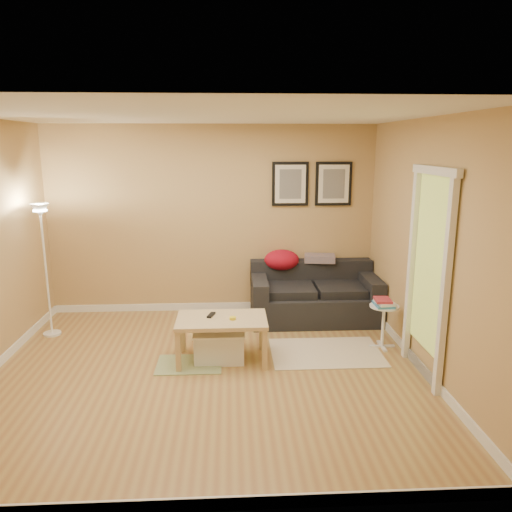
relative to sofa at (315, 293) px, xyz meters
name	(u,v)px	position (x,y,z in m)	size (l,w,h in m)	color
floor	(208,372)	(-1.38, -1.53, -0.38)	(4.50, 4.50, 0.00)	#A48446
ceiling	(202,115)	(-1.38, -1.53, 2.23)	(4.50, 4.50, 0.00)	white
wall_back	(212,220)	(-1.38, 0.47, 0.92)	(4.50, 4.50, 0.00)	tan
wall_front	(189,324)	(-1.38, -3.53, 0.92)	(4.50, 4.50, 0.00)	tan
wall_right	(428,249)	(0.87, -1.53, 0.92)	(4.00, 4.00, 0.00)	tan
baseboard_back	(214,306)	(-1.38, 0.46, -0.33)	(4.50, 0.02, 0.10)	white
baseboard_front	(195,504)	(-1.38, -3.52, -0.33)	(4.50, 0.02, 0.10)	white
baseboard_right	(418,363)	(0.86, -1.53, -0.33)	(0.02, 4.00, 0.10)	white
sofa	(315,293)	(0.00, 0.00, 0.00)	(1.70, 0.90, 0.75)	black
red_throw	(282,260)	(-0.42, 0.28, 0.40)	(0.48, 0.36, 0.28)	#A60F30
plaid_throw	(320,258)	(0.11, 0.31, 0.41)	(0.42, 0.26, 0.10)	#A67561
framed_print_left	(290,184)	(-0.30, 0.45, 1.43)	(0.50, 0.04, 0.60)	black
framed_print_right	(333,184)	(0.30, 0.45, 1.43)	(0.50, 0.04, 0.60)	black
area_rug	(326,353)	(-0.05, -1.12, -0.37)	(1.25, 0.85, 0.01)	beige
green_runner	(189,364)	(-1.59, -1.34, -0.37)	(0.70, 0.50, 0.01)	#668C4C
coffee_table	(222,339)	(-1.23, -1.24, -0.13)	(0.98, 0.60, 0.49)	tan
remote_control	(211,315)	(-1.35, -1.16, 0.12)	(0.05, 0.16, 0.02)	black
tape_roll	(233,318)	(-1.11, -1.29, 0.13)	(0.07, 0.07, 0.03)	yellow
storage_bin	(219,345)	(-1.27, -1.22, -0.20)	(0.56, 0.41, 0.34)	white
side_table	(383,326)	(0.64, -0.98, -0.12)	(0.34, 0.34, 0.52)	white
book_stack	(384,302)	(0.63, -0.99, 0.18)	(0.20, 0.27, 0.08)	teal
floor_lamp	(46,274)	(-3.38, -0.38, 0.41)	(0.21, 0.21, 1.66)	white
doorway	(427,279)	(0.82, -1.68, 0.65)	(0.12, 1.01, 2.13)	white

